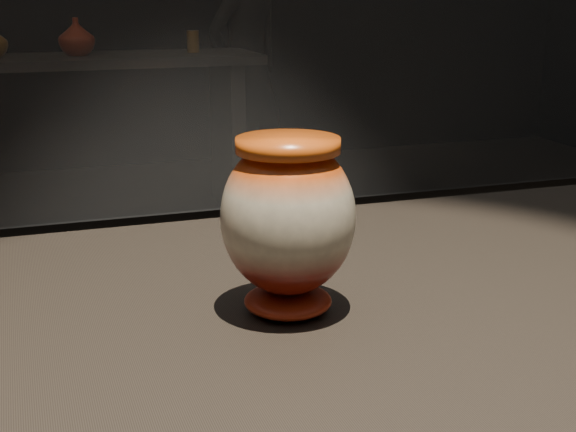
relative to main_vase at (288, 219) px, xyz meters
name	(u,v)px	position (x,y,z in m)	size (l,w,h in m)	color
main_vase	(288,219)	(0.00, 0.00, 0.00)	(0.19, 0.19, 0.20)	#621108
back_shelf	(73,106)	(0.03, 3.63, -0.37)	(2.00, 0.60, 0.90)	black
back_vase_mid	(76,37)	(0.07, 3.63, -0.01)	(0.19, 0.19, 0.20)	#621108
back_vase_right	(193,41)	(0.69, 3.65, -0.05)	(0.07, 0.07, 0.12)	#9A5616
visitor	(246,68)	(1.09, 3.97, -0.24)	(0.56, 0.37, 1.54)	black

